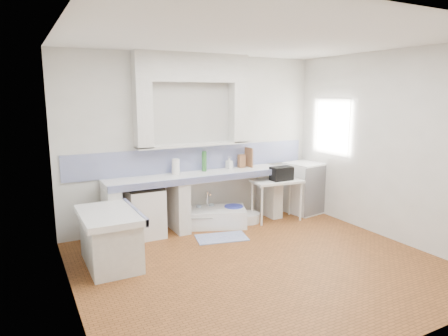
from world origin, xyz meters
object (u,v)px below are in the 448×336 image
stove (145,213)px  fridge (305,188)px  sink (213,218)px  side_table (276,200)px

stove → fridge: (2.99, -0.12, 0.09)m
stove → sink: bearing=0.3°
fridge → side_table: bearing=-177.7°
stove → fridge: size_ratio=0.81×
side_table → fridge: 0.76m
sink → fridge: fridge is taller
stove → side_table: stove is taller
stove → sink: stove is taller
sink → side_table: side_table is taller
fridge → sink: bearing=167.8°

